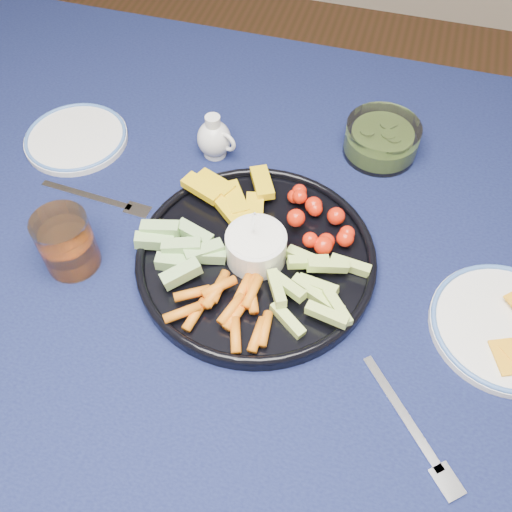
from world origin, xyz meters
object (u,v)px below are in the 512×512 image
(creamer_pitcher, at_px, (214,138))
(pickle_bowl, at_px, (381,140))
(side_plate_extra, at_px, (76,138))
(dining_table, at_px, (243,281))
(cheese_plate, at_px, (506,326))
(crudite_platter, at_px, (254,255))
(juice_tumbler, at_px, (68,245))

(creamer_pitcher, bearing_deg, pickle_bowl, 17.25)
(creamer_pitcher, relative_size, pickle_bowl, 0.64)
(side_plate_extra, bearing_deg, dining_table, -22.37)
(dining_table, xyz_separation_m, pickle_bowl, (0.16, 0.26, 0.11))
(pickle_bowl, distance_m, cheese_plate, 0.36)
(creamer_pitcher, height_order, side_plate_extra, creamer_pitcher)
(creamer_pitcher, xyz_separation_m, side_plate_extra, (-0.24, -0.04, -0.03))
(dining_table, height_order, crudite_platter, crudite_platter)
(cheese_plate, bearing_deg, juice_tumbler, -174.26)
(dining_table, relative_size, crudite_platter, 4.87)
(cheese_plate, relative_size, side_plate_extra, 1.14)
(crudite_platter, bearing_deg, dining_table, 138.84)
(pickle_bowl, bearing_deg, cheese_plate, -53.75)
(pickle_bowl, relative_size, cheese_plate, 0.62)
(dining_table, xyz_separation_m, cheese_plate, (0.37, -0.03, 0.10))
(dining_table, relative_size, juice_tumbler, 18.26)
(dining_table, bearing_deg, creamer_pitcher, 119.87)
(pickle_bowl, bearing_deg, side_plate_extra, -166.61)
(pickle_bowl, distance_m, side_plate_extra, 0.51)
(cheese_plate, bearing_deg, pickle_bowl, 126.25)
(crudite_platter, height_order, juice_tumbler, crudite_platter)
(crudite_platter, height_order, cheese_plate, crudite_platter)
(creamer_pitcher, bearing_deg, juice_tumbler, -114.54)
(creamer_pitcher, height_order, pickle_bowl, creamer_pitcher)
(crudite_platter, relative_size, juice_tumbler, 3.75)
(juice_tumbler, bearing_deg, creamer_pitcher, 65.46)
(cheese_plate, height_order, juice_tumbler, juice_tumbler)
(pickle_bowl, distance_m, juice_tumbler, 0.52)
(dining_table, distance_m, side_plate_extra, 0.38)
(crudite_platter, distance_m, side_plate_extra, 0.40)
(creamer_pitcher, bearing_deg, side_plate_extra, -171.02)
(crudite_platter, relative_size, side_plate_extra, 1.98)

